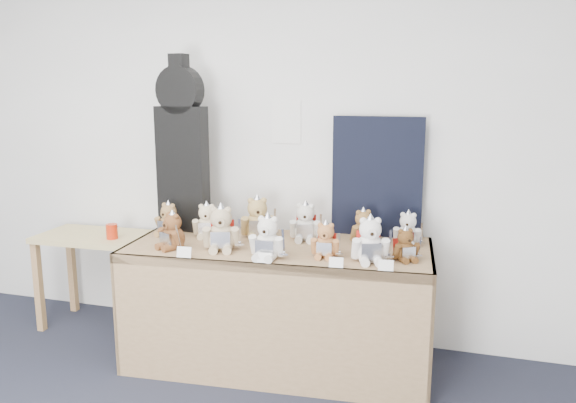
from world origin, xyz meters
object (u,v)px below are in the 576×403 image
(teddy_front_far_left, at_px, (172,232))
(teddy_back_centre_right, at_px, (305,224))
(teddy_front_right, at_px, (326,241))
(teddy_back_end, at_px, (408,230))
(guitar_case, at_px, (182,146))
(teddy_back_right, at_px, (363,228))
(teddy_back_left, at_px, (207,222))
(teddy_back_centre_left, at_px, (258,219))
(teddy_back_far_left, at_px, (168,220))
(display_table, at_px, (276,275))
(red_cup, at_px, (112,231))
(teddy_front_centre, at_px, (268,239))
(side_table, at_px, (98,251))
(teddy_front_left, at_px, (221,230))
(teddy_front_far_right, at_px, (370,242))
(teddy_front_end, at_px, (405,246))

(teddy_front_far_left, xyz_separation_m, teddy_back_centre_right, (0.74, 0.43, 0.01))
(teddy_front_right, height_order, teddy_back_end, teddy_back_end)
(guitar_case, bearing_deg, teddy_back_centre_right, 4.38)
(guitar_case, bearing_deg, teddy_back_right, 7.11)
(guitar_case, distance_m, teddy_back_left, 0.55)
(teddy_back_left, distance_m, teddy_back_centre_right, 0.66)
(teddy_back_end, bearing_deg, teddy_back_left, -171.83)
(teddy_back_centre_left, height_order, teddy_back_far_left, teddy_back_centre_left)
(display_table, height_order, teddy_back_end, teddy_back_end)
(red_cup, xyz_separation_m, teddy_back_end, (2.07, 0.14, 0.13))
(red_cup, distance_m, teddy_front_centre, 1.37)
(teddy_front_far_left, height_order, teddy_back_centre_right, teddy_back_centre_right)
(side_table, relative_size, teddy_back_right, 3.54)
(teddy_front_left, bearing_deg, teddy_front_centre, -31.84)
(teddy_front_right, xyz_separation_m, teddy_back_right, (0.16, 0.38, 0.00))
(teddy_back_end, bearing_deg, teddy_back_centre_right, -173.93)
(teddy_front_far_right, bearing_deg, teddy_back_far_left, 154.99)
(guitar_case, distance_m, teddy_back_centre_left, 0.73)
(teddy_front_far_left, distance_m, teddy_back_centre_left, 0.58)
(teddy_front_centre, bearing_deg, teddy_front_right, 20.81)
(teddy_back_left, relative_size, teddy_back_right, 1.04)
(side_table, xyz_separation_m, red_cup, (0.18, -0.07, 0.18))
(display_table, relative_size, teddy_back_centre_right, 7.01)
(display_table, relative_size, teddy_back_left, 7.66)
(teddy_front_end, bearing_deg, teddy_front_right, 156.60)
(teddy_front_end, bearing_deg, teddy_front_left, 154.25)
(teddy_front_centre, bearing_deg, teddy_back_right, 45.94)
(display_table, height_order, teddy_front_far_right, teddy_front_far_right)
(teddy_front_far_left, distance_m, teddy_back_end, 1.48)
(teddy_front_far_right, relative_size, teddy_back_end, 1.22)
(teddy_front_left, distance_m, teddy_front_right, 0.65)
(red_cup, height_order, teddy_front_centre, teddy_front_centre)
(teddy_front_far_right, bearing_deg, guitar_case, 148.37)
(teddy_front_left, relative_size, teddy_front_centre, 1.08)
(side_table, relative_size, teddy_front_right, 3.70)
(teddy_front_far_left, bearing_deg, side_table, 179.22)
(teddy_back_right, bearing_deg, teddy_back_centre_left, 154.58)
(guitar_case, distance_m, teddy_front_far_left, 0.68)
(guitar_case, distance_m, teddy_front_left, 0.76)
(teddy_front_far_right, distance_m, teddy_front_end, 0.21)
(teddy_front_end, distance_m, teddy_back_end, 0.33)
(teddy_front_far_right, bearing_deg, side_table, 153.99)
(teddy_front_far_right, height_order, teddy_back_right, teddy_front_far_right)
(teddy_front_left, bearing_deg, display_table, 3.40)
(teddy_back_centre_right, distance_m, teddy_back_right, 0.38)
(teddy_front_centre, relative_size, teddy_back_left, 1.12)
(teddy_front_centre, xyz_separation_m, teddy_back_far_left, (-0.82, 0.31, -0.01))
(teddy_front_right, relative_size, teddy_front_far_right, 0.79)
(side_table, bearing_deg, teddy_back_centre_left, -3.00)
(red_cup, relative_size, teddy_back_end, 0.44)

